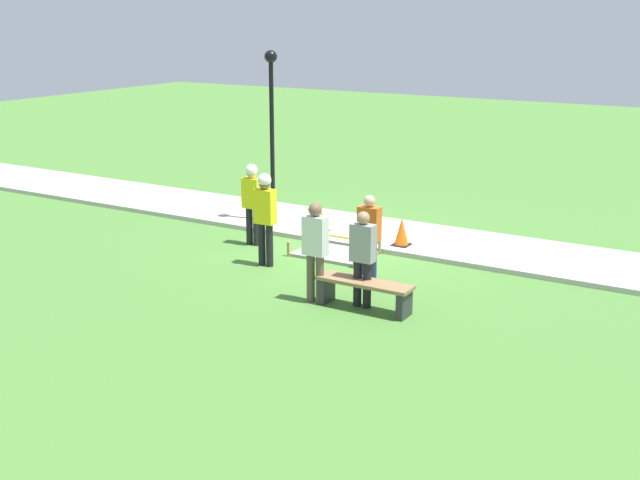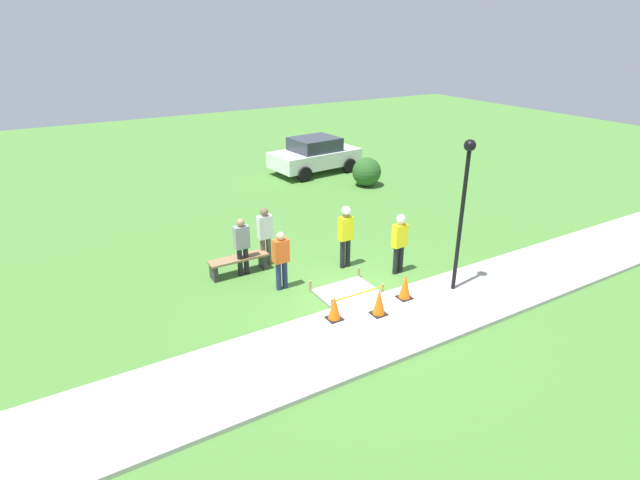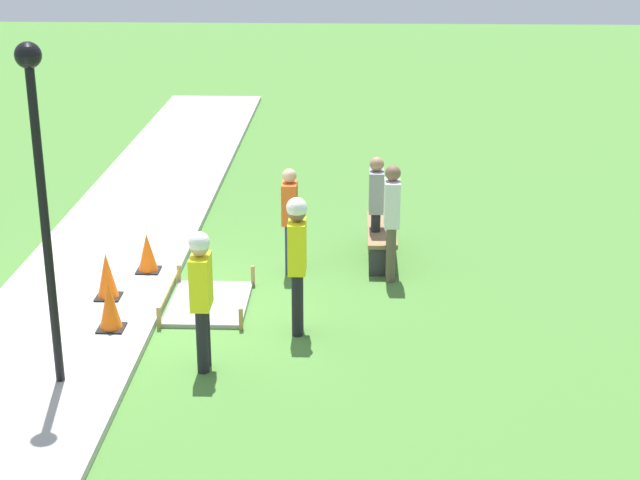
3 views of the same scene
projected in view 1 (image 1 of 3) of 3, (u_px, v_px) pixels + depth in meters
name	position (u px, v px, depth m)	size (l,w,h in m)	color
ground_plane	(343.00, 247.00, 16.80)	(60.00, 60.00, 0.00)	#477A33
sidewalk	(370.00, 232.00, 17.78)	(28.00, 2.40, 0.10)	#ADAAA3
wet_concrete_patch	(334.00, 253.00, 16.25)	(1.56, 1.12, 0.30)	gray
traffic_cone_near_patch	(402.00, 232.00, 16.51)	(0.34, 0.34, 0.58)	black
traffic_cone_far_patch	(366.00, 220.00, 17.29)	(0.34, 0.34, 0.65)	black
traffic_cone_sidewalk_edge	(320.00, 217.00, 17.55)	(0.34, 0.34, 0.65)	black
park_bench	(364.00, 289.00, 13.21)	(1.65, 0.44, 0.50)	#2D2D33
worker_supervisor	(252.00, 197.00, 16.71)	(0.40, 0.25, 1.73)	black
worker_assistant	(265.00, 211.00, 15.30)	(0.40, 0.26, 1.82)	black
bystander_in_orange_shirt	(369.00, 233.00, 14.50)	(0.40, 0.22, 1.60)	navy
bystander_in_gray_shirt	(315.00, 247.00, 13.37)	(0.40, 0.23, 1.73)	brown
bystander_in_white_shirt	(363.00, 254.00, 13.18)	(0.40, 0.22, 1.64)	black
lamppost_near	(272.00, 111.00, 17.84)	(0.28, 0.28, 3.85)	black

